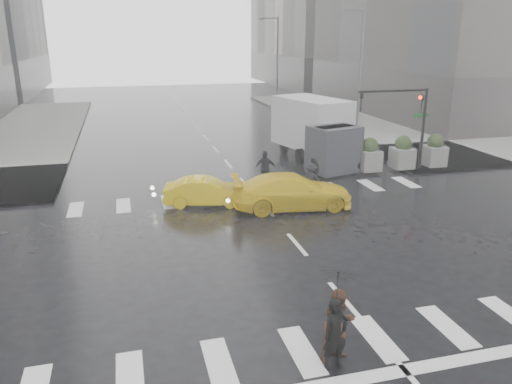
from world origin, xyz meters
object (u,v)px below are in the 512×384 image
object	(u,v)px
traffic_signal_pole	(408,113)
pedestrian_brown	(339,326)
taxi_mid	(206,192)
box_truck	(317,130)

from	to	relation	value
traffic_signal_pole	pedestrian_brown	world-z (taller)	traffic_signal_pole
pedestrian_brown	taxi_mid	bearing A→B (deg)	76.84
taxi_mid	box_truck	xyz separation A→B (m)	(7.49, 5.93, 1.33)
box_truck	pedestrian_brown	bearing A→B (deg)	-125.31
traffic_signal_pole	taxi_mid	xyz separation A→B (m)	(-11.42, -2.84, -2.61)
traffic_signal_pole	pedestrian_brown	size ratio (longest dim) A/B	2.51
traffic_signal_pole	box_truck	bearing A→B (deg)	141.70
traffic_signal_pole	taxi_mid	world-z (taller)	traffic_signal_pole
pedestrian_brown	box_truck	size ratio (longest dim) A/B	0.26
traffic_signal_pole	box_truck	world-z (taller)	traffic_signal_pole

